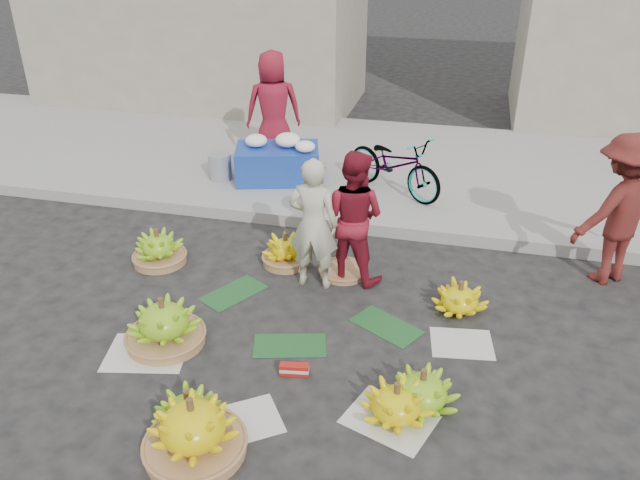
% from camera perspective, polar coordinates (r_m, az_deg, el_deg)
% --- Properties ---
extents(ground, '(80.00, 80.00, 0.00)m').
position_cam_1_polar(ground, '(5.81, -1.26, -8.62)').
color(ground, black).
rests_on(ground, ground).
extents(curb, '(40.00, 0.25, 0.15)m').
position_cam_1_polar(curb, '(7.61, 2.98, 1.49)').
color(curb, gray).
rests_on(curb, ground).
extents(sidewalk, '(40.00, 4.00, 0.12)m').
position_cam_1_polar(sidewalk, '(9.52, 5.43, 6.89)').
color(sidewalk, gray).
rests_on(sidewalk, ground).
extents(newspaper_scatter, '(3.20, 1.80, 0.00)m').
position_cam_1_polar(newspaper_scatter, '(5.22, -3.58, -13.67)').
color(newspaper_scatter, beige).
rests_on(newspaper_scatter, ground).
extents(banana_leaves, '(2.00, 1.00, 0.00)m').
position_cam_1_polar(banana_leaves, '(5.99, -1.70, -7.34)').
color(banana_leaves, '#16431E').
rests_on(banana_leaves, ground).
extents(banana_bunch_0, '(0.70, 0.70, 0.47)m').
position_cam_1_polar(banana_bunch_0, '(5.76, -14.08, -7.43)').
color(banana_bunch_0, '#91623D').
rests_on(banana_bunch_0, ground).
extents(banana_bunch_1, '(0.59, 0.59, 0.33)m').
position_cam_1_polar(banana_bunch_1, '(4.94, -11.92, -15.05)').
color(banana_bunch_1, '#64A517').
rests_on(banana_bunch_1, ground).
extents(banana_bunch_2, '(0.73, 0.73, 0.49)m').
position_cam_1_polar(banana_bunch_2, '(4.69, -11.52, -16.57)').
color(banana_bunch_2, '#91623D').
rests_on(banana_bunch_2, ground).
extents(banana_bunch_3, '(0.69, 0.69, 0.34)m').
position_cam_1_polar(banana_bunch_3, '(4.93, 6.98, -14.57)').
color(banana_bunch_3, yellow).
rests_on(banana_bunch_3, ground).
extents(banana_bunch_4, '(0.70, 0.70, 0.35)m').
position_cam_1_polar(banana_bunch_4, '(5.06, 9.33, -13.39)').
color(banana_bunch_4, '#64A517').
rests_on(banana_bunch_4, ground).
extents(banana_bunch_5, '(0.61, 0.61, 0.32)m').
position_cam_1_polar(banana_bunch_5, '(6.21, 12.66, -5.19)').
color(banana_bunch_5, yellow).
rests_on(banana_bunch_5, ground).
extents(banana_bunch_6, '(0.63, 0.63, 0.41)m').
position_cam_1_polar(banana_bunch_6, '(7.07, -14.54, -0.77)').
color(banana_bunch_6, '#91623D').
rests_on(banana_bunch_6, ground).
extents(banana_bunch_7, '(0.51, 0.51, 0.37)m').
position_cam_1_polar(banana_bunch_7, '(6.84, -3.15, -1.04)').
color(banana_bunch_7, '#91623D').
rests_on(banana_bunch_7, ground).
extents(basket_spare, '(0.65, 0.65, 0.06)m').
position_cam_1_polar(basket_spare, '(6.70, 2.12, -2.89)').
color(basket_spare, '#91623D').
rests_on(basket_spare, ground).
extents(incense_stack, '(0.25, 0.12, 0.10)m').
position_cam_1_polar(incense_stack, '(5.34, -2.36, -11.72)').
color(incense_stack, '#A81811').
rests_on(incense_stack, ground).
extents(vendor_cream, '(0.51, 0.34, 1.39)m').
position_cam_1_polar(vendor_cream, '(6.21, -0.62, 1.46)').
color(vendor_cream, beige).
rests_on(vendor_cream, ground).
extents(vendor_red, '(0.80, 0.69, 1.41)m').
position_cam_1_polar(vendor_red, '(6.34, 3.03, 2.13)').
color(vendor_red, maroon).
rests_on(vendor_red, ground).
extents(man_striped, '(1.18, 1.08, 1.59)m').
position_cam_1_polar(man_striped, '(6.95, 25.70, 2.49)').
color(man_striped, maroon).
rests_on(man_striped, ground).
extents(flower_table, '(1.28, 0.98, 0.66)m').
position_cam_1_polar(flower_table, '(8.70, -3.86, 7.21)').
color(flower_table, navy).
rests_on(flower_table, sidewalk).
extents(grey_bucket, '(0.32, 0.32, 0.36)m').
position_cam_1_polar(grey_bucket, '(8.85, -9.13, 6.66)').
color(grey_bucket, gray).
rests_on(grey_bucket, sidewalk).
extents(flower_vendor, '(0.94, 0.78, 1.63)m').
position_cam_1_polar(flower_vendor, '(9.18, -4.28, 11.92)').
color(flower_vendor, maroon).
rests_on(flower_vendor, sidewalk).
extents(bicycle, '(1.26, 1.57, 0.80)m').
position_cam_1_polar(bicycle, '(8.27, 6.81, 6.92)').
color(bicycle, gray).
rests_on(bicycle, sidewalk).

